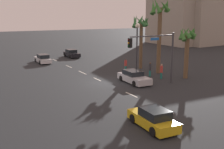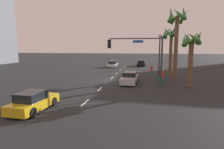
% 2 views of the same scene
% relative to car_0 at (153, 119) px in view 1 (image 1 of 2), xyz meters
% --- Properties ---
extents(ground_plane, '(220.00, 220.00, 0.00)m').
position_rel_car_0_xyz_m(ground_plane, '(-13.07, 3.01, -0.63)').
color(ground_plane, '#232628').
extents(lane_stripe_0, '(2.27, 0.14, 0.01)m').
position_rel_car_0_xyz_m(lane_stripe_0, '(-31.07, 3.01, -0.62)').
color(lane_stripe_0, silver).
rests_on(lane_stripe_0, ground_plane).
extents(lane_stripe_1, '(2.30, 0.14, 0.01)m').
position_rel_car_0_xyz_m(lane_stripe_1, '(-24.24, 3.01, -0.62)').
color(lane_stripe_1, silver).
rests_on(lane_stripe_1, ground_plane).
extents(lane_stripe_2, '(2.43, 0.14, 0.01)m').
position_rel_car_0_xyz_m(lane_stripe_2, '(-19.15, 3.01, -0.62)').
color(lane_stripe_2, silver).
rests_on(lane_stripe_2, ground_plane).
extents(lane_stripe_3, '(2.00, 0.14, 0.01)m').
position_rel_car_0_xyz_m(lane_stripe_3, '(-14.68, 3.01, -0.62)').
color(lane_stripe_3, silver).
rests_on(lane_stripe_3, ground_plane).
extents(lane_stripe_4, '(1.98, 0.14, 0.01)m').
position_rel_car_0_xyz_m(lane_stripe_4, '(-7.28, 3.01, -0.62)').
color(lane_stripe_4, silver).
rests_on(lane_stripe_4, ground_plane).
extents(lane_stripe_5, '(1.95, 0.14, 0.01)m').
position_rel_car_0_xyz_m(lane_stripe_5, '(-2.33, 3.01, -0.62)').
color(lane_stripe_5, silver).
rests_on(lane_stripe_5, ground_plane).
extents(car_0, '(4.13, 1.97, 1.38)m').
position_rel_car_0_xyz_m(car_0, '(0.00, 0.00, 0.00)').
color(car_0, gold).
rests_on(car_0, ground_plane).
extents(car_1, '(4.77, 2.03, 1.38)m').
position_rel_car_0_xyz_m(car_1, '(-11.19, 5.89, 0.01)').
color(car_1, '#B7B7BC').
rests_on(car_1, ground_plane).
extents(car_2, '(4.72, 1.90, 1.38)m').
position_rel_car_0_xyz_m(car_2, '(-29.44, 0.58, 0.00)').
color(car_2, silver).
rests_on(car_2, ground_plane).
extents(car_3, '(4.28, 1.91, 1.38)m').
position_rel_car_0_xyz_m(car_3, '(-32.92, 6.82, 0.01)').
color(car_3, black).
rests_on(car_3, ground_plane).
extents(traffic_signal, '(0.48, 6.05, 5.61)m').
position_rel_car_0_xyz_m(traffic_signal, '(-8.95, 7.28, 3.26)').
color(traffic_signal, '#38383D').
rests_on(traffic_signal, ground_plane).
extents(streetlamp, '(0.56, 0.56, 6.36)m').
position_rel_car_0_xyz_m(streetlamp, '(-16.34, 9.74, 3.81)').
color(streetlamp, '#2D2D33').
rests_on(streetlamp, ground_plane).
extents(pedestrian_0, '(0.45, 0.45, 1.78)m').
position_rel_car_0_xyz_m(pedestrian_0, '(-11.28, 9.88, 0.32)').
color(pedestrian_0, '#1E7266').
rests_on(pedestrian_0, ground_plane).
extents(pedestrian_1, '(0.40, 0.40, 1.64)m').
position_rel_car_0_xyz_m(pedestrian_1, '(-17.42, 8.69, 0.23)').
color(pedestrian_1, '#1E7266').
rests_on(pedestrian_1, ground_plane).
extents(pedestrian_2, '(0.41, 0.41, 1.78)m').
position_rel_car_0_xyz_m(pedestrian_2, '(-13.01, 9.50, 0.32)').
color(pedestrian_2, '#1E7266').
rests_on(pedestrian_2, ground_plane).
extents(palm_tree_0, '(2.77, 2.54, 7.56)m').
position_rel_car_0_xyz_m(palm_tree_0, '(-17.95, 11.43, 5.03)').
color(palm_tree_0, brown).
rests_on(palm_tree_0, ground_plane).
extents(palm_tree_1, '(2.26, 2.26, 6.23)m').
position_rel_car_0_xyz_m(palm_tree_1, '(-10.13, 12.63, 3.86)').
color(palm_tree_1, brown).
rests_on(palm_tree_1, ground_plane).
extents(palm_tree_2, '(2.46, 2.83, 9.57)m').
position_rel_car_0_xyz_m(palm_tree_2, '(-14.12, 11.62, 6.10)').
color(palm_tree_2, brown).
rests_on(palm_tree_2, ground_plane).
extents(building_0, '(16.08, 12.53, 15.00)m').
position_rel_car_0_xyz_m(building_0, '(-41.58, 40.72, 6.87)').
color(building_0, '#9E9384').
rests_on(building_0, ground_plane).
extents(building_1, '(19.79, 17.01, 13.97)m').
position_rel_car_0_xyz_m(building_1, '(-41.94, 45.02, 6.36)').
color(building_1, '#9E9384').
rests_on(building_1, ground_plane).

